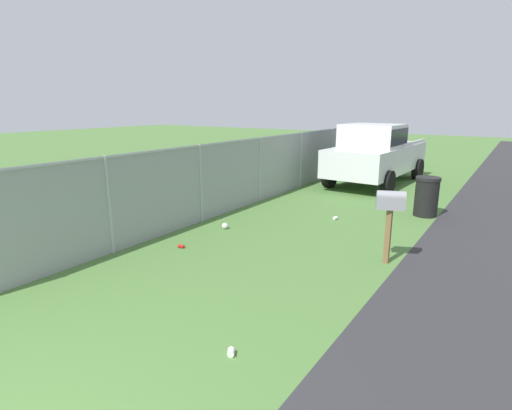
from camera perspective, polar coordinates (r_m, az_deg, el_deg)
mailbox at (r=7.25m, az=18.51°, el=-0.15°), size 0.36×0.51×1.30m
pickup_truck at (r=14.72m, az=16.60°, el=7.15°), size 5.19×2.43×2.09m
trash_bin at (r=10.89m, az=23.03°, el=1.12°), size 0.59×0.59×0.99m
fence_section at (r=12.59m, az=3.68°, el=6.09°), size 17.83×0.07×1.84m
litter_can_near_hydrant at (r=8.02m, az=-10.55°, el=-5.78°), size 0.08×0.13×0.07m
litter_cup_far_scatter at (r=4.78m, az=-3.57°, el=-20.09°), size 0.13×0.12×0.08m
litter_bag_midfield_b at (r=9.09m, az=-4.43°, el=-2.97°), size 0.14×0.14×0.14m
litter_cup_midfield_a at (r=9.98m, az=11.17°, el=-1.82°), size 0.12×0.11×0.08m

